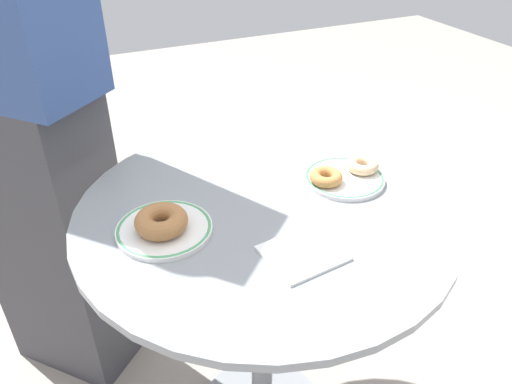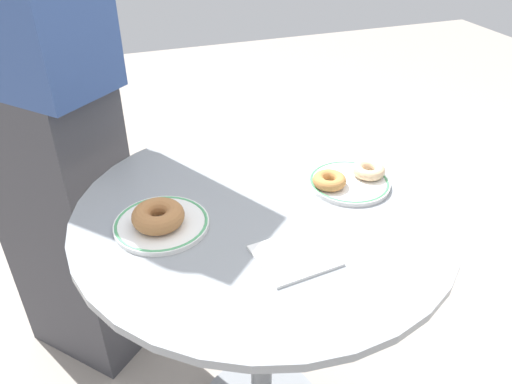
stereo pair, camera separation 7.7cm
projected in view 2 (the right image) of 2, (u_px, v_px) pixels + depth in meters
name	position (u px, v px, depth m)	size (l,w,h in m)	color
cafe_table	(262.00, 276.00, 1.13)	(0.78, 0.78, 0.73)	gray
plate_left	(162.00, 224.00, 0.96)	(0.19, 0.19, 0.01)	white
plate_right	(349.00, 182.00, 1.09)	(0.18, 0.18, 0.01)	white
donut_cinnamon	(158.00, 216.00, 0.94)	(0.10, 0.10, 0.04)	#A36B3D
donut_glazed	(369.00, 170.00, 1.10)	(0.07, 0.07, 0.02)	#E0B789
donut_old_fashioned	(329.00, 180.00, 1.07)	(0.07, 0.07, 0.02)	#BC7F42
paper_napkin	(295.00, 256.00, 0.89)	(0.14, 0.12, 0.01)	white
person_figure	(34.00, 93.00, 1.20)	(0.44, 0.45, 1.73)	#3D3D42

